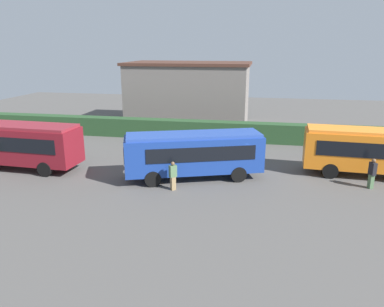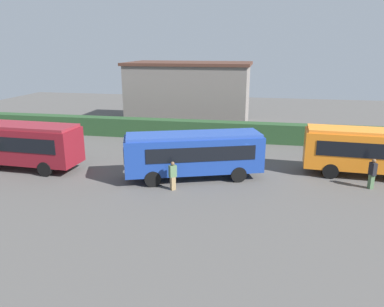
% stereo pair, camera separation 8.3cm
% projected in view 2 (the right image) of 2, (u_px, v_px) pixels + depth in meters
% --- Properties ---
extents(ground_plane, '(79.13, 79.13, 0.00)m').
position_uv_depth(ground_plane, '(230.00, 175.00, 24.61)').
color(ground_plane, '#514F4C').
extents(bus_maroon, '(8.76, 2.85, 3.16)m').
position_uv_depth(bus_maroon, '(19.00, 143.00, 25.46)').
color(bus_maroon, maroon).
rests_on(bus_maroon, ground_plane).
extents(bus_blue, '(8.94, 5.11, 2.99)m').
position_uv_depth(bus_blue, '(194.00, 153.00, 23.44)').
color(bus_blue, navy).
rests_on(bus_blue, ground_plane).
extents(bus_orange, '(9.06, 2.83, 3.13)m').
position_uv_depth(bus_orange, '(376.00, 150.00, 23.74)').
color(bus_orange, orange).
rests_on(bus_orange, ground_plane).
extents(person_center, '(0.49, 0.48, 1.75)m').
position_uv_depth(person_center, '(173.00, 175.00, 21.78)').
color(person_center, olive).
rests_on(person_center, ground_plane).
extents(person_right, '(0.40, 0.52, 1.86)m').
position_uv_depth(person_right, '(372.00, 173.00, 21.96)').
color(person_right, '#4C6B47').
rests_on(person_right, ground_plane).
extents(hedge_row, '(51.56, 1.37, 1.72)m').
position_uv_depth(hedge_row, '(240.00, 132.00, 33.11)').
color(hedge_row, '#264727').
rests_on(hedge_row, ground_plane).
extents(depot_building, '(13.06, 7.65, 6.65)m').
position_uv_depth(depot_building, '(190.00, 93.00, 40.07)').
color(depot_building, slate).
rests_on(depot_building, ground_plane).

